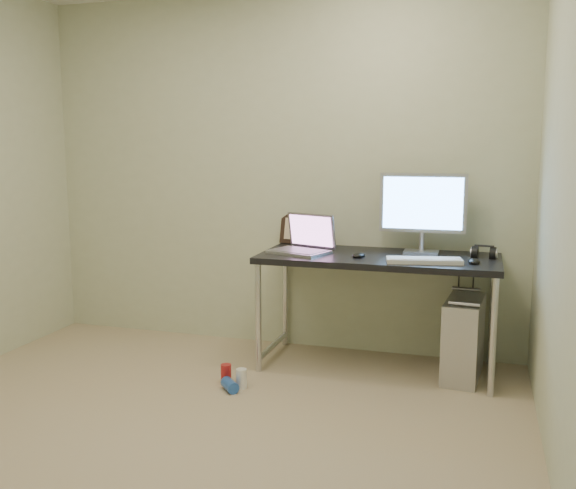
# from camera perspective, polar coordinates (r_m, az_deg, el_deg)

# --- Properties ---
(floor) EXTENTS (3.50, 3.50, 0.00)m
(floor) POSITION_cam_1_polar(r_m,az_deg,el_deg) (3.31, -10.76, -17.29)
(floor) COLOR tan
(floor) RESTS_ON ground
(wall_back) EXTENTS (3.50, 0.02, 2.50)m
(wall_back) POSITION_cam_1_polar(r_m,az_deg,el_deg) (4.60, -1.02, 6.36)
(wall_back) COLOR beige
(wall_back) RESTS_ON ground
(wall_right) EXTENTS (0.02, 3.50, 2.50)m
(wall_right) POSITION_cam_1_polar(r_m,az_deg,el_deg) (2.65, 24.19, 3.70)
(wall_right) COLOR beige
(wall_right) RESTS_ON ground
(desk) EXTENTS (1.51, 0.66, 0.75)m
(desk) POSITION_cam_1_polar(r_m,az_deg,el_deg) (4.16, 8.02, -2.08)
(desk) COLOR black
(desk) RESTS_ON ground
(tower_computer) EXTENTS (0.25, 0.50, 0.54)m
(tower_computer) POSITION_cam_1_polar(r_m,az_deg,el_deg) (4.20, 15.32, -8.05)
(tower_computer) COLOR silver
(tower_computer) RESTS_ON ground
(cable_a) EXTENTS (0.01, 0.16, 0.69)m
(cable_a) POSITION_cam_1_polar(r_m,az_deg,el_deg) (4.45, 14.87, -5.11)
(cable_a) COLOR black
(cable_a) RESTS_ON ground
(cable_b) EXTENTS (0.02, 0.11, 0.71)m
(cable_b) POSITION_cam_1_polar(r_m,az_deg,el_deg) (4.43, 16.02, -5.47)
(cable_b) COLOR black
(cable_b) RESTS_ON ground
(can_red) EXTENTS (0.07, 0.07, 0.12)m
(can_red) POSITION_cam_1_polar(r_m,az_deg,el_deg) (4.03, -5.53, -11.37)
(can_red) COLOR #B31E21
(can_red) RESTS_ON ground
(can_white) EXTENTS (0.07, 0.07, 0.12)m
(can_white) POSITION_cam_1_polar(r_m,az_deg,el_deg) (3.95, -4.17, -11.80)
(can_white) COLOR white
(can_white) RESTS_ON ground
(can_blue) EXTENTS (0.14, 0.14, 0.07)m
(can_blue) POSITION_cam_1_polar(r_m,az_deg,el_deg) (3.92, -5.19, -12.36)
(can_blue) COLOR blue
(can_blue) RESTS_ON ground
(laptop) EXTENTS (0.44, 0.40, 0.25)m
(laptop) POSITION_cam_1_polar(r_m,az_deg,el_deg) (4.22, 1.43, 0.10)
(laptop) COLOR #B6B6BD
(laptop) RESTS_ON desk
(monitor) EXTENTS (0.55, 0.16, 0.52)m
(monitor) POSITION_cam_1_polar(r_m,az_deg,el_deg) (4.24, 11.89, 3.31)
(monitor) COLOR #B6B6BD
(monitor) RESTS_ON desk
(keyboard) EXTENTS (0.46, 0.23, 0.03)m
(keyboard) POSITION_cam_1_polar(r_m,az_deg,el_deg) (3.94, 12.00, -1.40)
(keyboard) COLOR silver
(keyboard) RESTS_ON desk
(mouse_right) EXTENTS (0.07, 0.11, 0.04)m
(mouse_right) POSITION_cam_1_polar(r_m,az_deg,el_deg) (3.99, 16.21, -1.36)
(mouse_right) COLOR black
(mouse_right) RESTS_ON desk
(mouse_left) EXTENTS (0.10, 0.13, 0.04)m
(mouse_left) POSITION_cam_1_polar(r_m,az_deg,el_deg) (4.06, 6.31, -0.86)
(mouse_left) COLOR black
(mouse_left) RESTS_ON desk
(headphones) EXTENTS (0.16, 0.09, 0.10)m
(headphones) POSITION_cam_1_polar(r_m,az_deg,el_deg) (4.20, 17.02, -0.76)
(headphones) COLOR black
(headphones) RESTS_ON desk
(picture_frame) EXTENTS (0.28, 0.12, 0.22)m
(picture_frame) POSITION_cam_1_polar(r_m,az_deg,el_deg) (4.56, 0.93, 1.40)
(picture_frame) COLOR black
(picture_frame) RESTS_ON desk
(webcam) EXTENTS (0.04, 0.03, 0.11)m
(webcam) POSITION_cam_1_polar(r_m,az_deg,el_deg) (4.43, 3.72, 0.82)
(webcam) COLOR silver
(webcam) RESTS_ON desk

